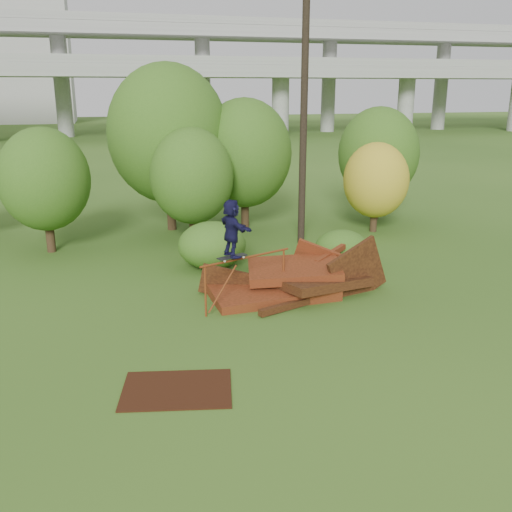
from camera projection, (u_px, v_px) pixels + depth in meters
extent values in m
plane|color=#2D5116|center=(306.00, 334.00, 14.70)|extent=(240.00, 240.00, 0.00)
cube|color=#3E1D0B|center=(271.00, 290.00, 17.41)|extent=(3.83, 2.46, 0.62)
cube|color=black|center=(321.00, 281.00, 17.43)|extent=(3.15, 2.48, 0.54)
cube|color=#3E1D0B|center=(294.00, 270.00, 17.64)|extent=(3.17, 2.45, 0.59)
cube|color=black|center=(357.00, 273.00, 17.46)|extent=(2.27, 0.73, 2.25)
cube|color=#3E1D0B|center=(315.00, 264.00, 18.68)|extent=(1.53, 1.30, 1.79)
cube|color=black|center=(230.00, 284.00, 17.43)|extent=(1.91, 0.72, 1.27)
cube|color=black|center=(293.00, 305.00, 16.39)|extent=(2.26, 1.00, 0.19)
cube|color=#3E1D0B|center=(331.00, 254.00, 18.38)|extent=(1.39, 1.03, 0.38)
cylinder|color=maroon|center=(205.00, 292.00, 15.65)|extent=(0.06, 0.06, 1.46)
cylinder|color=maroon|center=(283.00, 273.00, 17.25)|extent=(0.06, 0.06, 1.46)
cylinder|color=maroon|center=(246.00, 257.00, 16.24)|extent=(2.88, 1.21, 0.06)
cube|color=black|center=(232.00, 257.00, 15.93)|extent=(0.92, 0.56, 0.03)
cylinder|color=beige|center=(225.00, 261.00, 15.68)|extent=(0.07, 0.05, 0.06)
cylinder|color=beige|center=(221.00, 259.00, 15.83)|extent=(0.07, 0.05, 0.06)
cylinder|color=beige|center=(243.00, 257.00, 16.05)|extent=(0.07, 0.05, 0.06)
cylinder|color=beige|center=(239.00, 256.00, 16.20)|extent=(0.07, 0.05, 0.06)
imported|color=#131237|center=(232.00, 228.00, 15.70)|extent=(0.86, 1.57, 1.62)
cube|color=black|center=(177.00, 389.00, 11.99)|extent=(2.56, 2.04, 0.03)
cylinder|color=black|center=(50.00, 232.00, 21.89)|extent=(0.33, 0.33, 1.55)
ellipsoid|color=#224713|center=(44.00, 179.00, 21.31)|extent=(3.37, 3.37, 3.88)
cylinder|color=black|center=(171.00, 204.00, 25.28)|extent=(0.40, 0.40, 2.28)
ellipsoid|color=#224713|center=(168.00, 134.00, 24.40)|extent=(5.16, 5.16, 5.93)
cylinder|color=black|center=(193.00, 225.00, 23.04)|extent=(0.33, 0.33, 1.52)
ellipsoid|color=#224713|center=(192.00, 176.00, 22.47)|extent=(3.31, 3.31, 3.81)
cylinder|color=black|center=(245.00, 208.00, 25.64)|extent=(0.35, 0.35, 1.81)
ellipsoid|color=#224713|center=(245.00, 153.00, 24.95)|extent=(4.13, 4.13, 4.75)
cylinder|color=black|center=(374.00, 218.00, 25.08)|extent=(0.30, 0.30, 1.22)
ellipsoid|color=#A58C19|center=(376.00, 180.00, 24.60)|extent=(2.82, 2.82, 3.25)
cylinder|color=black|center=(376.00, 201.00, 27.40)|extent=(0.35, 0.35, 1.72)
ellipsoid|color=#224713|center=(378.00, 154.00, 26.75)|extent=(3.77, 3.77, 4.34)
ellipsoid|color=#224713|center=(212.00, 245.00, 19.92)|extent=(2.38, 2.20, 1.65)
ellipsoid|color=#224713|center=(341.00, 249.00, 19.99)|extent=(1.91, 1.75, 1.35)
cylinder|color=black|center=(304.00, 115.00, 21.95)|extent=(0.28, 0.28, 10.22)
cube|color=gray|center=(137.00, 71.00, 68.00)|extent=(160.00, 9.00, 1.40)
cube|color=gray|center=(132.00, 31.00, 72.14)|extent=(160.00, 9.00, 1.40)
cylinder|color=gray|center=(139.00, 106.00, 69.14)|extent=(2.20, 2.20, 8.00)
cylinder|color=gray|center=(280.00, 105.00, 73.60)|extent=(2.20, 2.20, 8.00)
cube|color=#9E9E99|center=(28.00, 41.00, 101.23)|extent=(14.00, 14.00, 28.00)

